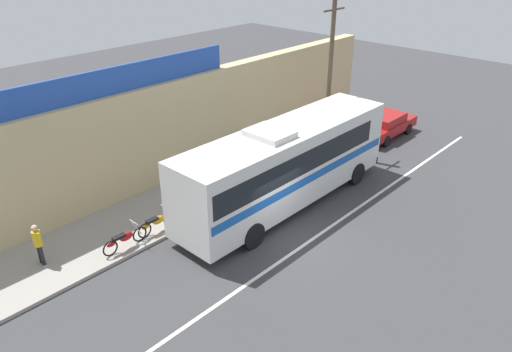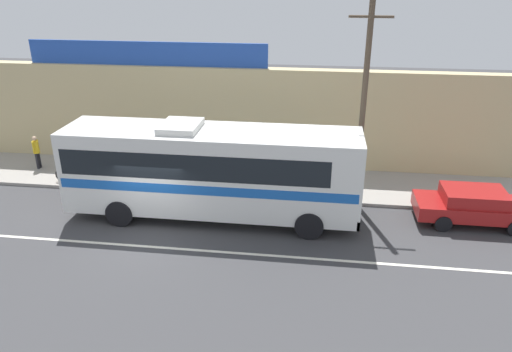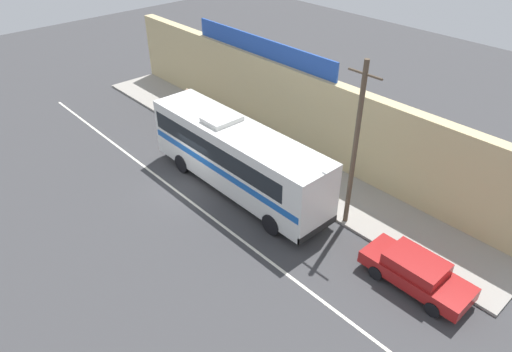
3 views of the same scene
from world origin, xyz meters
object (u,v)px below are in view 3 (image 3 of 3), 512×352
motorcycle_orange (194,123)px  pedestrian_by_curb (188,98)px  pedestrian_far_right (281,155)px  parked_car (416,272)px  utility_pole (355,146)px  intercity_bus (236,154)px  motorcycle_green (209,131)px

motorcycle_orange → pedestrian_by_curb: bearing=151.5°
pedestrian_by_curb → pedestrian_far_right: pedestrian_far_right is taller
motorcycle_orange → pedestrian_far_right: (7.18, 0.70, 0.56)m
parked_car → utility_pole: (-4.36, 1.12, 3.48)m
utility_pole → pedestrian_by_curb: 15.33m
intercity_bus → utility_pole: size_ratio=1.41×
intercity_bus → parked_car: bearing=4.7°
pedestrian_by_curb → parked_car: bearing=-7.8°
parked_car → motorcycle_orange: size_ratio=2.32×
pedestrian_by_curb → pedestrian_far_right: 9.73m
parked_car → motorcycle_green: (-15.24, 1.34, -0.17)m
pedestrian_far_right → motorcycle_green: bearing=-173.6°
pedestrian_by_curb → pedestrian_far_right: bearing=-4.0°
parked_car → motorcycle_orange: parked_car is taller
utility_pole → pedestrian_far_right: utility_pole is taller
intercity_bus → pedestrian_far_right: size_ratio=6.59×
motorcycle_green → parked_car: bearing=-5.0°
intercity_bus → pedestrian_far_right: intercity_bus is taller
motorcycle_green → pedestrian_far_right: size_ratio=1.08×
intercity_bus → pedestrian_by_curb: intercity_bus is taller
intercity_bus → motorcycle_green: 5.83m
parked_car → pedestrian_far_right: 9.79m
intercity_bus → motorcycle_green: intercity_bus is taller
parked_car → motorcycle_orange: (-16.76, 1.28, -0.17)m
utility_pole → motorcycle_orange: size_ratio=4.16×
motorcycle_green → pedestrian_by_curb: bearing=162.0°
intercity_bus → motorcycle_orange: intercity_bus is taller
utility_pole → intercity_bus: bearing=-161.2°
parked_car → pedestrian_by_curb: bearing=172.2°
motorcycle_green → pedestrian_far_right: bearing=6.4°
intercity_bus → utility_pole: bearing=18.8°
parked_car → pedestrian_far_right: pedestrian_far_right is taller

